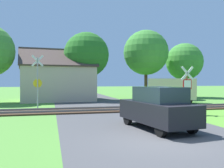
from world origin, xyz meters
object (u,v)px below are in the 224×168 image
object	(u,v)px
mail_truck	(170,89)
tree_right	(146,53)
crossing_sign_far	(38,79)
parked_car	(157,108)
tree_center	(86,55)
house	(56,82)
stop_sign_near	(187,87)
tree_far	(184,62)

from	to	relation	value
mail_truck	tree_right	bearing A→B (deg)	28.07
crossing_sign_far	parked_car	xyz separation A→B (m)	(5.32, -9.35, -1.27)
tree_center	parked_car	distance (m)	16.74
tree_center	house	bearing A→B (deg)	166.11
stop_sign_near	tree_far	distance (m)	16.42
house	parked_car	xyz separation A→B (m)	(3.84, -17.03, -1.02)
tree_center	stop_sign_near	bearing A→B (deg)	-70.49
crossing_sign_far	tree_far	size ratio (longest dim) A/B	0.59
stop_sign_near	mail_truck	distance (m)	7.94
mail_truck	tree_center	bearing A→B (deg)	83.02
house	tree_center	world-z (taller)	tree_center
stop_sign_near	crossing_sign_far	xyz separation A→B (m)	(-8.96, 5.50, 0.49)
house	crossing_sign_far	bearing A→B (deg)	-106.92
tree_right	mail_truck	bearing A→B (deg)	-90.01
house	tree_right	world-z (taller)	tree_right
tree_center	parked_car	xyz separation A→B (m)	(0.76, -16.27, -3.84)
tree_right	mail_truck	xyz separation A→B (m)	(-0.00, -6.04, -4.05)
stop_sign_near	crossing_sign_far	bearing A→B (deg)	-37.08
parked_car	stop_sign_near	bearing A→B (deg)	37.94
crossing_sign_far	tree_right	xyz separation A→B (m)	(11.62, 8.02, 3.12)
tree_center	tree_right	bearing A→B (deg)	8.80
house	parked_car	distance (m)	17.49
stop_sign_near	tree_right	bearing A→B (deg)	-106.68
parked_car	house	bearing A→B (deg)	94.02
stop_sign_near	parked_car	world-z (taller)	stop_sign_near
house	tree_right	xyz separation A→B (m)	(10.14, 0.33, 3.37)
tree_far	mail_truck	distance (m)	9.06
house	mail_truck	size ratio (longest dim) A/B	1.56
tree_far	parked_car	world-z (taller)	tree_far
tree_right	parked_car	xyz separation A→B (m)	(-6.30, -17.37, -4.39)
tree_far	parked_car	xyz separation A→B (m)	(-11.58, -17.97, -3.48)
crossing_sign_far	mail_truck	bearing A→B (deg)	8.71
stop_sign_near	house	world-z (taller)	house
mail_truck	tree_far	bearing A→B (deg)	-10.39
tree_far	tree_center	size ratio (longest dim) A/B	0.93
stop_sign_near	tree_right	xyz separation A→B (m)	(2.66, 13.51, 3.61)
tree_center	mail_truck	xyz separation A→B (m)	(7.06, -4.95, -3.50)
tree_right	tree_center	xyz separation A→B (m)	(-7.06, -1.09, -0.55)
tree_far	mail_truck	bearing A→B (deg)	-128.47
tree_far	tree_center	bearing A→B (deg)	-172.16
mail_truck	parked_car	xyz separation A→B (m)	(-6.30, -11.32, -0.34)
stop_sign_near	mail_truck	world-z (taller)	stop_sign_near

